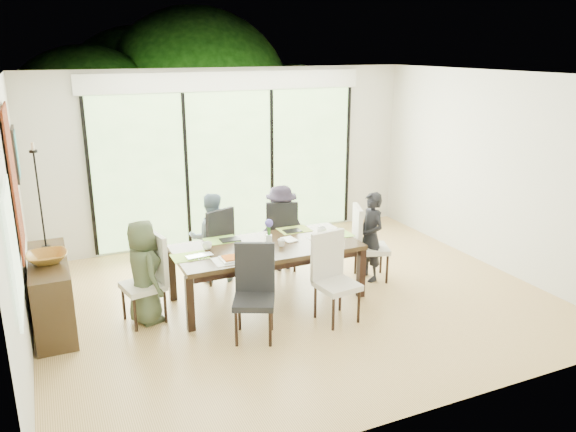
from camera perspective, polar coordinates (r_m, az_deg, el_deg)
name	(u,v)px	position (r m, az deg, el deg)	size (l,w,h in m)	color
floor	(296,299)	(7.05, 0.84, -8.39)	(6.00, 5.00, 0.01)	#9D723E
ceiling	(297,74)	(6.38, 0.94, 14.20)	(6.00, 5.00, 0.01)	white
wall_back	(229,156)	(8.87, -6.00, 6.05)	(6.00, 0.02, 2.70)	beige
wall_front	(432,267)	(4.54, 14.40, -5.02)	(6.00, 0.02, 2.70)	silver
wall_left	(14,225)	(6.02, -26.10, -0.84)	(0.02, 5.00, 2.70)	silver
wall_right	(494,171)	(8.28, 20.19, 4.33)	(0.02, 5.00, 2.70)	white
glass_doors	(230,166)	(8.86, -5.89, 5.06)	(4.20, 0.02, 2.30)	#598C3F
blinds_header	(228,81)	(8.68, -6.13, 13.47)	(4.40, 0.06, 0.28)	white
mullion_a	(89,179)	(8.45, -19.52, 3.59)	(0.05, 0.04, 2.30)	black
mullion_b	(186,170)	(8.66, -10.28, 4.60)	(0.05, 0.04, 2.30)	black
mullion_c	(272,163)	(9.09, -1.66, 5.44)	(0.05, 0.04, 2.30)	black
mullion_d	(347,156)	(9.70, 6.05, 6.08)	(0.05, 0.04, 2.30)	black
side_window	(14,250)	(4.82, -26.11, -3.08)	(0.02, 0.90, 1.00)	#8CAD7F
deck	(216,225)	(10.04, -7.35, -0.96)	(6.00, 1.80, 0.10)	brown
rail_top	(202,183)	(10.62, -8.74, 3.34)	(6.00, 0.08, 0.06)	brown
foliage_left	(91,134)	(11.12, -19.41, 7.86)	(3.20, 3.20, 3.20)	#14380F
foliage_mid	(197,106)	(12.04, -9.24, 10.95)	(4.00, 4.00, 4.00)	#14380F
foliage_right	(291,132)	(11.96, 0.35, 8.51)	(2.80, 2.80, 2.80)	#14380F
foliage_far	(143,114)	(12.53, -14.54, 10.03)	(3.60, 3.60, 3.60)	#14380F
table_top	(267,247)	(6.81, -2.16, -3.20)	(2.22, 1.02, 0.06)	black
table_apron	(267,254)	(6.84, -2.16, -3.86)	(2.04, 0.83, 0.09)	black
table_leg_fl	(190,304)	(6.26, -9.93, -8.77)	(0.08, 0.08, 0.64)	black
table_leg_fr	(361,272)	(7.03, 7.43, -5.70)	(0.08, 0.08, 0.64)	black
table_leg_bl	(172,275)	(7.03, -11.70, -5.93)	(0.08, 0.08, 0.64)	black
table_leg_br	(328,250)	(7.72, 4.12, -3.49)	(0.08, 0.08, 0.64)	black
chair_left_end	(142,280)	(6.50, -14.58, -6.26)	(0.43, 0.43, 1.02)	beige
chair_right_end	(372,243)	(7.51, 8.53, -2.69)	(0.43, 0.43, 1.02)	beige
chair_far_left	(211,243)	(7.48, -7.80, -2.75)	(0.43, 0.43, 1.02)	black
chair_far_right	(281,233)	(7.80, -0.74, -1.77)	(0.43, 0.43, 1.02)	black
chair_near_left	(254,294)	(5.95, -3.49, -7.94)	(0.43, 0.43, 1.02)	black
chair_near_right	(338,279)	(6.34, 5.05, -6.37)	(0.43, 0.43, 1.02)	beige
person_left_end	(144,272)	(6.47, -14.46, -5.52)	(0.56, 0.35, 1.19)	#3E4930
person_right_end	(371,237)	(7.47, 8.43, -2.08)	(0.56, 0.35, 1.19)	black
person_far_left	(211,237)	(7.43, -7.78, -2.16)	(0.56, 0.35, 1.19)	#708BA3
person_far_right	(281,228)	(7.75, -0.69, -1.19)	(0.56, 0.35, 1.19)	#231D2C
placemat_left	(190,257)	(6.53, -9.94, -4.08)	(0.41, 0.30, 0.01)	#8FBC43
placemat_right	(336,235)	(7.18, 4.88, -1.90)	(0.41, 0.30, 0.01)	#7DB540
placemat_far_l	(221,240)	(7.01, -6.81, -2.44)	(0.41, 0.30, 0.01)	#73A73B
placemat_far_r	(294,230)	(7.35, 0.64, -1.40)	(0.41, 0.30, 0.01)	#8FAB3D
placemat_paper	(231,260)	(6.36, -5.76, -4.48)	(0.41, 0.30, 0.01)	white
tablet_far_l	(230,240)	(6.99, -5.91, -2.39)	(0.24, 0.17, 0.01)	black
tablet_far_r	(292,231)	(7.28, 0.45, -1.51)	(0.22, 0.16, 0.01)	black
papers	(320,239)	(7.03, 3.29, -2.30)	(0.28, 0.20, 0.00)	white
platter_base	(231,259)	(6.35, -5.77, -4.36)	(0.24, 0.24, 0.02)	white
platter_snacks	(231,258)	(6.35, -5.77, -4.22)	(0.19, 0.19, 0.01)	#BE5516
vase	(269,239)	(6.84, -1.94, -2.36)	(0.07, 0.07, 0.11)	silver
hyacinth_stems	(269,230)	(6.80, -1.95, -1.48)	(0.04, 0.04, 0.15)	#337226
hyacinth_blooms	(269,223)	(6.78, -1.96, -0.73)	(0.10, 0.10, 0.10)	#5148B4
laptop	(201,257)	(6.45, -8.86, -4.17)	(0.31, 0.20, 0.02)	silver
cup_a	(207,246)	(6.71, -8.22, -3.03)	(0.11, 0.11, 0.09)	white
cup_b	(281,243)	(6.75, -0.67, -2.73)	(0.09, 0.09, 0.09)	white
cup_c	(322,231)	(7.19, 3.46, -1.51)	(0.11, 0.11, 0.09)	white
book	(284,241)	(6.93, -0.40, -2.51)	(0.15, 0.21, 0.02)	white
sideboard	(52,293)	(6.77, -22.87, -7.17)	(0.40, 1.41, 0.79)	black
bowl	(47,258)	(6.52, -23.28, -3.90)	(0.42, 0.42, 0.10)	brown
candlestick_base	(46,247)	(6.95, -23.36, -2.93)	(0.09, 0.09, 0.04)	black
candlestick_shaft	(40,200)	(6.80, -23.90, 1.48)	(0.02, 0.02, 1.10)	black
candlestick_pan	(33,151)	(6.69, -24.46, 6.00)	(0.09, 0.09, 0.03)	black
candle	(33,146)	(6.68, -24.51, 6.45)	(0.03, 0.03, 0.09)	silver
tapestry	(14,181)	(6.32, -26.08, 3.24)	(0.02, 1.00, 1.50)	maroon
art_frame	(15,154)	(7.59, -25.95, 5.68)	(0.03, 0.55, 0.65)	black
art_canvas	(17,154)	(7.58, -25.80, 5.70)	(0.01, 0.45, 0.55)	#1C565B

